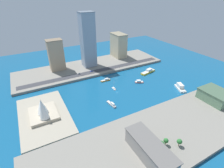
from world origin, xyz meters
TOP-DOWN VIEW (x-y plane):
  - ground_plane at (0.00, 0.00)m, footprint 440.00×440.00m
  - quay_west at (-84.96, 0.00)m, footprint 70.00×240.00m
  - quay_east at (84.96, 0.00)m, footprint 70.00×240.00m
  - peninsula_point at (-6.23, 91.14)m, footprint 82.26×47.72m
  - road_strip at (62.35, 0.00)m, footprint 10.80×228.00m
  - ferry_white_commuter at (-34.53, -75.46)m, footprint 21.57×14.61m
  - tugboat_red at (5.68, -38.76)m, footprint 9.52×12.24m
  - yacht_sleek_gray at (-22.72, 20.66)m, footprint 16.31×5.15m
  - water_taxi_orange at (32.44, 0.29)m, footprint 3.62×15.29m
  - sailboat_small_white at (7.18, 0.86)m, footprint 8.09×3.24m
  - ferry_yellow_fast at (24.97, -70.52)m, footprint 12.68×29.26m
  - tower_tall_glass at (88.82, 2.15)m, footprint 18.40×21.78m
  - office_block_beige at (104.00, -62.44)m, footprint 32.35×19.74m
  - carpark_squat_concrete at (-97.79, 28.44)m, footprint 45.45×16.40m
  - apartment_midrise_tan at (97.27, 51.95)m, footprint 15.53×23.06m
  - terminal_long_green at (-74.85, -85.21)m, footprint 31.97×26.37m
  - sedan_silver at (64.49, 28.66)m, footprint 1.94×5.04m
  - hatchback_blue at (64.73, 8.26)m, footprint 1.87×5.05m
  - traffic_light_waterfront at (55.82, -16.56)m, footprint 0.36×0.36m
  - opera_landmark at (-7.72, 91.14)m, footprint 31.76×26.84m
  - park_tree_cluster at (-98.41, 13.83)m, footprint 10.12×22.40m

SIDE VIEW (x-z plane):
  - ground_plane at x=0.00m, z-range 0.00..0.00m
  - sailboat_small_white at x=7.18m, z-range -5.23..6.88m
  - peninsula_point at x=-6.23m, z-range 0.00..2.00m
  - water_taxi_orange at x=32.44m, z-range -0.50..3.01m
  - yacht_sleek_gray at x=-22.72m, z-range -0.67..3.39m
  - tugboat_red at x=5.68m, z-range -0.42..3.22m
  - quay_west at x=-84.96m, z-range 0.00..3.28m
  - quay_east at x=84.96m, z-range 0.00..3.28m
  - ferry_yellow_fast at x=24.97m, z-range -0.87..4.83m
  - ferry_white_commuter at x=-34.53m, z-range -0.79..6.18m
  - road_strip at x=62.35m, z-range 3.28..3.43m
  - hatchback_blue at x=64.73m, z-range 3.42..4.92m
  - sedan_silver at x=64.49m, z-range 3.43..4.93m
  - traffic_light_waterfront at x=55.82m, z-range 4.37..10.87m
  - opera_landmark at x=-7.72m, z-range -2.84..21.56m
  - park_tree_cluster at x=-98.41m, z-range 4.37..14.39m
  - terminal_long_green at x=-74.85m, z-range 3.31..15.82m
  - carpark_squat_concrete at x=-97.79m, z-range 3.31..16.99m
  - office_block_beige at x=104.00m, z-range 3.31..45.70m
  - apartment_midrise_tan at x=97.27m, z-range 3.31..50.75m
  - tower_tall_glass at x=88.82m, z-range 3.31..86.96m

